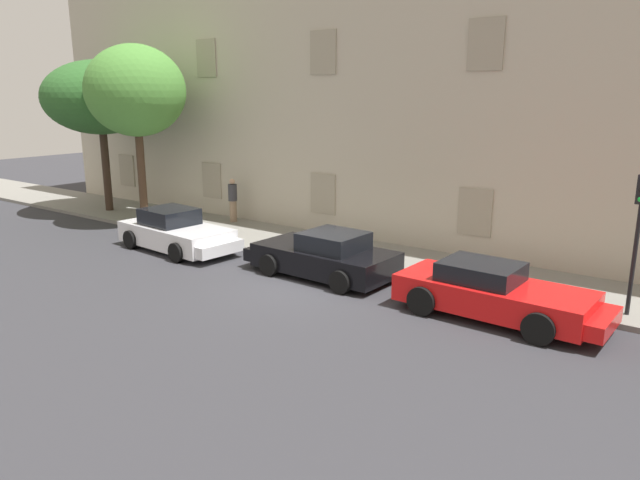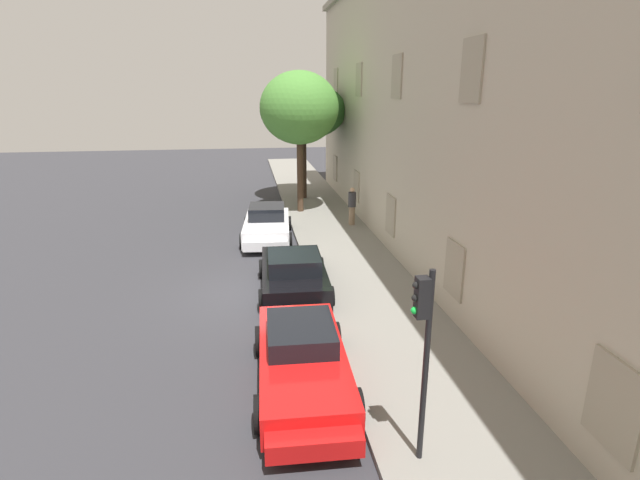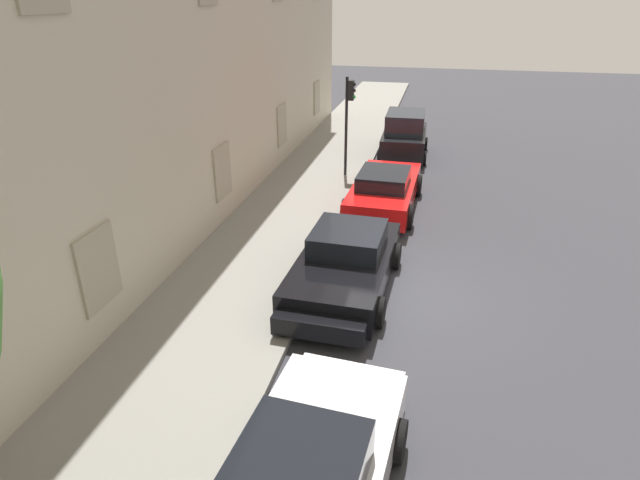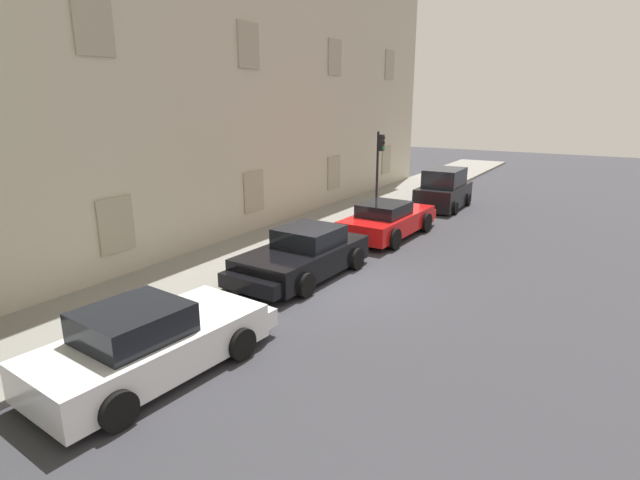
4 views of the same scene
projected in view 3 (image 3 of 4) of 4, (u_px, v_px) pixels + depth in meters
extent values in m
plane|color=#333338|center=(396.00, 295.00, 11.85)|extent=(80.00, 80.00, 0.00)
cube|color=gray|center=(247.00, 275.00, 12.53)|extent=(60.00, 3.44, 0.14)
cube|color=#BCB29E|center=(61.00, 31.00, 10.99)|extent=(36.87, 4.06, 10.87)
cube|color=#9E937F|center=(99.00, 269.00, 9.61)|extent=(1.10, 0.06, 1.50)
cube|color=#9E937F|center=(222.00, 172.00, 14.82)|extent=(1.10, 0.06, 1.50)
cube|color=#9E937F|center=(282.00, 125.00, 20.02)|extent=(1.10, 0.06, 1.50)
cube|color=#9E937F|center=(317.00, 98.00, 25.23)|extent=(1.10, 0.06, 1.50)
cube|color=black|center=(296.00, 475.00, 6.08)|extent=(1.81, 1.63, 0.54)
cube|color=white|center=(344.00, 396.00, 8.27)|extent=(1.41, 1.82, 0.38)
cylinder|color=black|center=(276.00, 413.00, 8.09)|extent=(0.66, 0.29, 0.64)
cylinder|color=black|center=(397.00, 441.00, 7.59)|extent=(0.66, 0.29, 0.64)
cube|color=black|center=(345.00, 268.00, 11.92)|extent=(4.26, 2.12, 0.69)
cube|color=black|center=(348.00, 239.00, 11.94)|extent=(1.73, 1.64, 0.50)
cube|color=black|center=(325.00, 315.00, 10.35)|extent=(1.32, 1.86, 0.38)
cylinder|color=black|center=(378.00, 312.00, 10.64)|extent=(0.65, 0.26, 0.64)
cylinder|color=black|center=(286.00, 299.00, 11.09)|extent=(0.65, 0.26, 0.64)
cylinder|color=black|center=(395.00, 256.00, 12.91)|extent=(0.65, 0.26, 0.64)
cylinder|color=black|center=(318.00, 247.00, 13.37)|extent=(0.65, 0.26, 0.64)
cube|color=red|center=(384.00, 192.00, 16.41)|extent=(4.57, 1.98, 0.65)
cube|color=black|center=(384.00, 179.00, 15.88)|extent=(1.85, 1.52, 0.44)
cube|color=red|center=(393.00, 175.00, 18.18)|extent=(1.41, 1.72, 0.36)
cylinder|color=black|center=(364.00, 181.00, 17.91)|extent=(0.73, 0.26, 0.72)
cylinder|color=black|center=(418.00, 185.00, 17.50)|extent=(0.73, 0.26, 0.72)
cylinder|color=black|center=(346.00, 211.00, 15.47)|extent=(0.73, 0.26, 0.72)
cylinder|color=black|center=(409.00, 217.00, 15.05)|extent=(0.73, 0.26, 0.72)
cube|color=black|center=(404.00, 143.00, 21.65)|extent=(3.71, 1.77, 0.95)
cube|color=#1E232B|center=(405.00, 122.00, 21.28)|extent=(2.24, 1.54, 0.77)
cylinder|color=black|center=(424.00, 158.00, 20.64)|extent=(0.56, 0.21, 0.56)
cylinder|color=black|center=(380.00, 156.00, 20.95)|extent=(0.56, 0.21, 0.56)
cylinder|color=black|center=(425.00, 144.00, 22.59)|extent=(0.56, 0.21, 0.56)
cylinder|color=black|center=(385.00, 142.00, 22.90)|extent=(0.56, 0.21, 0.56)
cylinder|color=black|center=(346.00, 127.00, 18.51)|extent=(0.10, 0.10, 3.45)
cube|color=black|center=(351.00, 90.00, 17.94)|extent=(0.22, 0.20, 0.66)
sphere|color=black|center=(354.00, 84.00, 17.83)|extent=(0.12, 0.12, 0.12)
sphere|color=black|center=(354.00, 91.00, 17.92)|extent=(0.12, 0.12, 0.12)
sphere|color=green|center=(354.00, 97.00, 18.01)|extent=(0.12, 0.12, 0.12)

